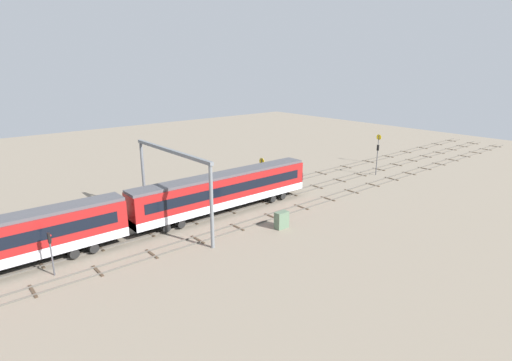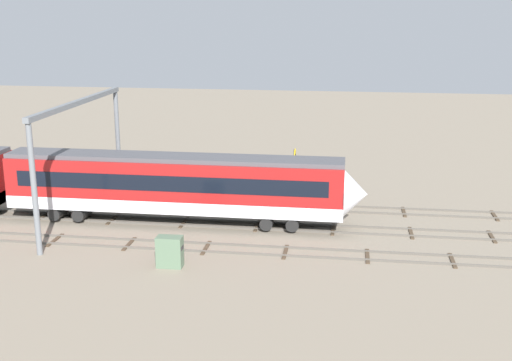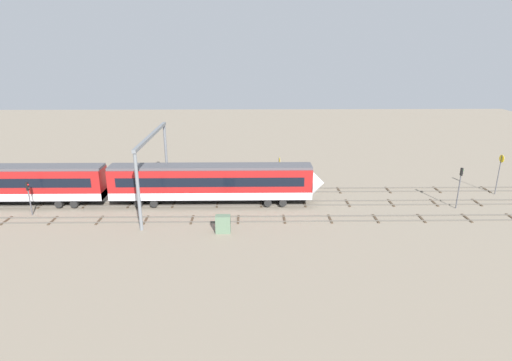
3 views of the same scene
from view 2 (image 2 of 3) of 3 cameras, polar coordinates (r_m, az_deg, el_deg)
The scene contains 7 objects.
ground_plane at distance 46.63m, azimuth -3.15°, elevation -3.88°, with size 154.65×154.65×0.00m, color gray.
track_near_foreground at distance 42.22m, azimuth -4.41°, elevation -5.86°, with size 138.65×2.40×0.16m.
track_with_train at distance 46.61m, azimuth -3.15°, elevation -3.80°, with size 138.65×2.40×0.16m.
track_middle at distance 51.07m, azimuth -2.11°, elevation -2.10°, with size 138.65×2.40×0.16m.
overhead_gantry at distance 48.15m, azimuth -15.12°, elevation 4.05°, with size 0.40×15.50×8.71m.
speed_sign_near_foreground at distance 47.70m, azimuth 3.39°, elevation 0.77°, with size 0.14×0.98×5.11m.
relay_cabinet at distance 39.31m, azimuth -7.55°, elevation -6.20°, with size 1.56×0.86×1.89m.
Camera 2 is at (8.74, -43.26, 15.06)m, focal length 45.72 mm.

